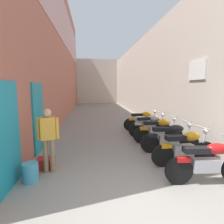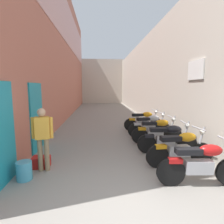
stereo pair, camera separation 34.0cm
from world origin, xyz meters
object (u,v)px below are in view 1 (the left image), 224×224
(motorcycle_fourth, at_px, (158,130))
(plastic_crate, at_px, (46,163))
(pedestrian_by_doorway, at_px, (48,136))
(motorcycle_third, at_px, (170,137))
(motorcycle_fifth, at_px, (150,125))
(water_jug_near_door, at_px, (31,172))
(motorcycle_second, at_px, (185,147))
(motorcycle_nearest, at_px, (208,161))
(motorcycle_sixth, at_px, (143,120))

(motorcycle_fourth, distance_m, plastic_crate, 4.05)
(motorcycle_fourth, xyz_separation_m, pedestrian_by_doorway, (-3.50, -1.94, 0.42))
(motorcycle_third, xyz_separation_m, plastic_crate, (-3.64, -0.73, -0.36))
(motorcycle_third, height_order, motorcycle_fifth, same)
(motorcycle_fourth, height_order, water_jug_near_door, motorcycle_fourth)
(motorcycle_third, bearing_deg, motorcycle_fifth, 90.00)
(motorcycle_second, distance_m, motorcycle_fifth, 2.90)
(motorcycle_nearest, relative_size, water_jug_near_door, 4.41)
(motorcycle_second, height_order, motorcycle_fifth, same)
(motorcycle_nearest, height_order, motorcycle_third, same)
(motorcycle_third, height_order, plastic_crate, motorcycle_third)
(pedestrian_by_doorway, bearing_deg, motorcycle_fifth, 39.63)
(motorcycle_fourth, bearing_deg, plastic_crate, -154.37)
(motorcycle_fifth, relative_size, motorcycle_sixth, 1.00)
(pedestrian_by_doorway, bearing_deg, motorcycle_fourth, 28.97)
(motorcycle_third, xyz_separation_m, pedestrian_by_doorway, (-3.50, -0.92, 0.42))
(motorcycle_third, bearing_deg, pedestrian_by_doorway, -165.25)
(motorcycle_third, distance_m, motorcycle_sixth, 3.03)
(water_jug_near_door, xyz_separation_m, plastic_crate, (0.17, 0.63, -0.07))
(motorcycle_sixth, distance_m, pedestrian_by_doorway, 5.30)
(motorcycle_third, height_order, motorcycle_fourth, same)
(motorcycle_third, relative_size, motorcycle_fourth, 1.00)
(motorcycle_fourth, height_order, motorcycle_sixth, same)
(motorcycle_third, bearing_deg, plastic_crate, -168.68)
(motorcycle_fifth, height_order, pedestrian_by_doorway, pedestrian_by_doorway)
(motorcycle_nearest, xyz_separation_m, pedestrian_by_doorway, (-3.50, 0.98, 0.42))
(motorcycle_second, height_order, pedestrian_by_doorway, pedestrian_by_doorway)
(motorcycle_third, xyz_separation_m, water_jug_near_door, (-3.81, -1.36, -0.29))
(motorcycle_second, height_order, motorcycle_third, same)
(motorcycle_nearest, xyz_separation_m, plastic_crate, (-3.64, 1.17, -0.36))
(motorcycle_sixth, relative_size, water_jug_near_door, 4.41)
(motorcycle_second, distance_m, pedestrian_by_doorway, 3.53)
(motorcycle_fifth, height_order, plastic_crate, motorcycle_fifth)
(motorcycle_fourth, bearing_deg, pedestrian_by_doorway, -151.03)
(motorcycle_fifth, bearing_deg, motorcycle_nearest, -90.00)
(motorcycle_fifth, bearing_deg, plastic_crate, -143.36)
(motorcycle_second, distance_m, motorcycle_sixth, 3.95)
(motorcycle_second, bearing_deg, pedestrian_by_doorway, 179.98)
(motorcycle_nearest, relative_size, motorcycle_second, 1.00)
(motorcycle_second, bearing_deg, plastic_crate, 176.94)
(water_jug_near_door, bearing_deg, motorcycle_second, 6.47)
(motorcycle_sixth, height_order, pedestrian_by_doorway, pedestrian_by_doorway)
(motorcycle_second, height_order, water_jug_near_door, motorcycle_second)
(motorcycle_fourth, xyz_separation_m, water_jug_near_door, (-3.81, -2.37, -0.29))
(motorcycle_nearest, height_order, pedestrian_by_doorway, pedestrian_by_doorway)
(water_jug_near_door, distance_m, plastic_crate, 0.65)
(motorcycle_nearest, xyz_separation_m, motorcycle_third, (-0.00, 1.90, 0.00))
(motorcycle_second, xyz_separation_m, plastic_crate, (-3.64, 0.19, -0.36))
(motorcycle_fourth, relative_size, motorcycle_sixth, 1.00)
(motorcycle_fifth, bearing_deg, motorcycle_fourth, -90.00)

